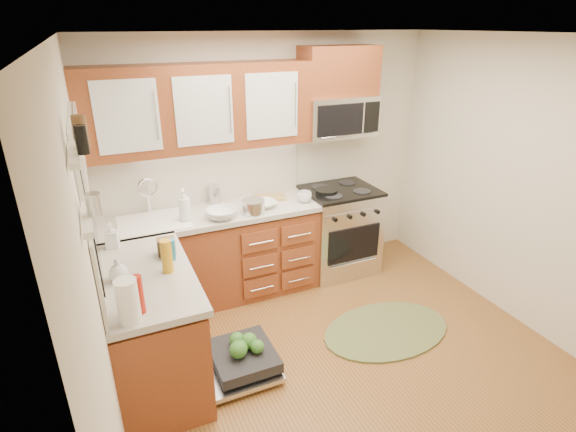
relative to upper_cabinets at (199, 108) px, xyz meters
name	(u,v)px	position (x,y,z in m)	size (l,w,h in m)	color
floor	(351,365)	(0.73, -1.57, -1.88)	(3.50, 3.50, 0.00)	brown
ceiling	(374,35)	(0.73, -1.57, 0.62)	(3.50, 3.50, 0.00)	white
wall_back	(269,161)	(0.73, 0.18, -0.62)	(3.50, 0.04, 2.50)	beige
wall_left	(95,278)	(-1.02, -1.57, -0.62)	(0.04, 3.50, 2.50)	beige
wall_right	(536,191)	(2.48, -1.57, -0.62)	(0.04, 3.50, 2.50)	beige
base_cabinet_back	(214,258)	(0.00, -0.12, -1.45)	(2.05, 0.60, 0.85)	maroon
base_cabinet_left	(153,331)	(-0.72, -1.05, -1.45)	(0.60, 1.25, 0.85)	maroon
countertop_back	(211,214)	(0.00, -0.14, -0.97)	(2.07, 0.64, 0.05)	#AAA39B
countertop_left	(146,276)	(-0.71, -1.05, -0.97)	(0.64, 1.27, 0.05)	#AAA39B
backsplash_back	(201,174)	(0.00, 0.16, -0.67)	(2.05, 0.02, 0.57)	beige
backsplash_left	(95,245)	(-1.01, -1.05, -0.67)	(0.02, 1.25, 0.57)	beige
upper_cabinets	(199,108)	(0.00, 0.00, 0.00)	(2.05, 0.35, 0.75)	maroon
cabinet_over_mw	(339,71)	(1.41, 0.00, 0.26)	(0.76, 0.35, 0.47)	maroon
range	(338,230)	(1.41, -0.15, -1.40)	(0.76, 0.64, 0.95)	silver
microwave	(338,116)	(1.41, -0.02, -0.18)	(0.76, 0.38, 0.40)	silver
sink	(155,235)	(-0.52, -0.16, -1.07)	(0.62, 0.50, 0.26)	white
dishwasher	(239,361)	(-0.13, -1.27, -1.77)	(0.70, 0.60, 0.20)	silver
window	(86,199)	(-1.01, -1.07, -0.32)	(0.03, 1.05, 1.05)	white
window_blind	(80,147)	(-0.98, -1.07, 0.00)	(0.02, 0.96, 0.40)	white
shelf_upper	(74,154)	(-0.99, -1.92, 0.17)	(0.04, 0.40, 0.03)	white
shelf_lower	(87,219)	(-0.99, -1.92, -0.12)	(0.04, 0.40, 0.03)	white
rug	(386,330)	(1.25, -1.33, -1.86)	(1.21, 0.78, 0.02)	olive
skillet	(327,191)	(1.21, -0.19, -0.90)	(0.23, 0.23, 0.04)	black
stock_pot	(253,207)	(0.36, -0.33, -0.88)	(0.22, 0.22, 0.13)	silver
cutting_board	(270,197)	(0.65, -0.02, -0.94)	(0.31, 0.20, 0.02)	#9E7E48
canister	(215,194)	(0.10, 0.07, -0.86)	(0.11, 0.11, 0.18)	silver
paper_towel_roll	(128,301)	(-0.88, -1.59, -0.81)	(0.13, 0.13, 0.28)	white
mustard_bottle	(167,256)	(-0.56, -1.09, -0.83)	(0.08, 0.08, 0.25)	gold
red_bottle	(138,295)	(-0.81, -1.52, -0.82)	(0.07, 0.07, 0.25)	#A91A0E
wooden_box	(166,246)	(-0.52, -0.81, -0.88)	(0.13, 0.09, 0.13)	brown
blue_carton	(168,249)	(-0.52, -0.90, -0.87)	(0.10, 0.06, 0.16)	teal
bowl_a	(264,204)	(0.50, -0.23, -0.92)	(0.24, 0.24, 0.06)	#999999
bowl_b	(221,214)	(0.06, -0.32, -0.91)	(0.28, 0.28, 0.09)	#999999
cup	(305,197)	(0.93, -0.26, -0.90)	(0.14, 0.14, 0.11)	#999999
soap_bottle_a	(185,205)	(-0.25, -0.24, -0.80)	(0.11, 0.12, 0.30)	#999999
soap_bottle_b	(111,235)	(-0.90, -0.52, -0.85)	(0.09, 0.10, 0.21)	#999999
soap_bottle_c	(118,270)	(-0.90, -1.07, -0.87)	(0.13, 0.13, 0.17)	#999999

